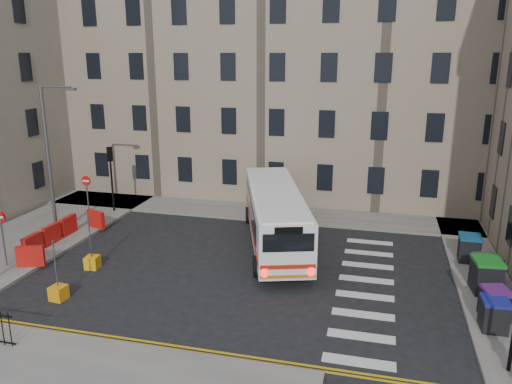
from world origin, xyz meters
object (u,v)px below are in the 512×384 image
at_px(streetlamp, 48,159).
at_px(wheelie_bin_a, 494,314).
at_px(wheelie_bin_c, 486,275).
at_px(wheelie_bin_d, 486,268).
at_px(bollard_yellow, 92,262).
at_px(bollard_chevron, 59,293).
at_px(bus, 275,214).
at_px(wheelie_bin_b, 495,303).
at_px(wheelie_bin_e, 469,248).

distance_m(streetlamp, wheelie_bin_a, 22.44).
height_order(wheelie_bin_a, wheelie_bin_c, wheelie_bin_c).
bearing_deg(wheelie_bin_d, bollard_yellow, 166.70).
bearing_deg(bollard_chevron, bus, 48.24).
height_order(wheelie_bin_d, bollard_yellow, wheelie_bin_d).
xyz_separation_m(wheelie_bin_b, bollard_chevron, (-17.00, -2.54, -0.44)).
bearing_deg(wheelie_bin_c, bollard_chevron, -170.06).
distance_m(wheelie_bin_b, wheelie_bin_d, 3.38).
relative_size(bollard_yellow, bollard_chevron, 1.00).
bearing_deg(wheelie_bin_e, wheelie_bin_d, -77.19).
relative_size(wheelie_bin_b, bollard_yellow, 2.09).
relative_size(streetlamp, wheelie_bin_b, 6.51).
height_order(wheelie_bin_d, bollard_chevron, wheelie_bin_d).
bearing_deg(wheelie_bin_d, wheelie_bin_c, -123.17).
xyz_separation_m(bus, wheelie_bin_e, (9.56, -0.08, -0.92)).
bearing_deg(wheelie_bin_a, wheelie_bin_b, 75.25).
relative_size(bus, wheelie_bin_a, 9.54).
bearing_deg(bollard_chevron, wheelie_bin_c, 15.73).
relative_size(wheelie_bin_e, bollard_yellow, 2.10).
bearing_deg(bollard_chevron, wheelie_bin_e, 25.68).
distance_m(wheelie_bin_b, bollard_yellow, 17.39).
bearing_deg(bollard_yellow, wheelie_bin_e, 16.14).
relative_size(streetlamp, bollard_yellow, 13.57).
distance_m(wheelie_bin_e, bollard_yellow, 17.97).
distance_m(bus, wheelie_bin_e, 9.60).
bearing_deg(bollard_chevron, streetlamp, 125.92).
xyz_separation_m(wheelie_bin_d, wheelie_bin_e, (-0.39, 2.20, 0.05)).
relative_size(bus, wheelie_bin_e, 8.79).
height_order(wheelie_bin_c, bollard_yellow, wheelie_bin_c).
xyz_separation_m(wheelie_bin_b, wheelie_bin_e, (-0.12, 5.58, 0.05)).
bearing_deg(wheelie_bin_e, wheelie_bin_c, -84.17).
relative_size(bus, wheelie_bin_c, 7.77).
height_order(streetlamp, wheelie_bin_e, streetlamp).
distance_m(wheelie_bin_a, bollard_chevron, 16.88).
xyz_separation_m(streetlamp, bus, (12.12, 1.58, -2.63)).
bearing_deg(wheelie_bin_c, wheelie_bin_e, 87.29).
bearing_deg(bollard_chevron, wheelie_bin_a, 5.67).
xyz_separation_m(wheelie_bin_a, wheelie_bin_b, (0.20, 0.87, 0.00)).
bearing_deg(wheelie_bin_a, wheelie_bin_c, 83.60).
bearing_deg(bollard_yellow, wheelie_bin_a, -4.84).
distance_m(wheelie_bin_d, bollard_yellow, 17.88).
height_order(streetlamp, bollard_chevron, streetlamp).
relative_size(wheelie_bin_b, wheelie_bin_e, 0.99).
relative_size(wheelie_bin_a, wheelie_bin_d, 0.88).
xyz_separation_m(wheelie_bin_a, wheelie_bin_d, (0.48, 4.24, 0.00)).
height_order(wheelie_bin_a, wheelie_bin_e, wheelie_bin_e).
height_order(wheelie_bin_c, wheelie_bin_e, wheelie_bin_c).
bearing_deg(bus, bollard_yellow, -164.52).
bearing_deg(wheelie_bin_b, wheelie_bin_c, 74.03).
relative_size(streetlamp, bollard_chevron, 13.57).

